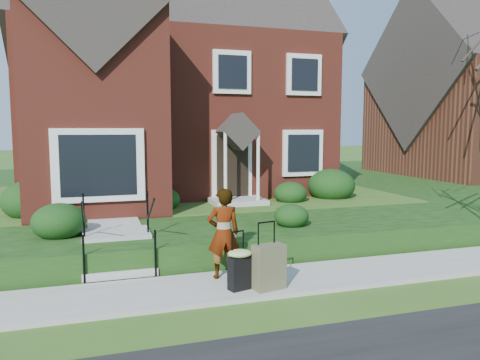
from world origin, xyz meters
name	(u,v)px	position (x,y,z in m)	size (l,w,h in m)	color
ground	(262,284)	(0.00, 0.00, 0.00)	(120.00, 120.00, 0.00)	#2D5119
sidewalk	(262,282)	(0.00, 0.00, 0.04)	(60.00, 1.60, 0.08)	#9E9B93
terrace	(262,189)	(4.00, 10.90, 0.30)	(44.00, 20.00, 0.60)	black
walkway	(111,213)	(-2.50, 5.00, 0.63)	(1.20, 6.00, 0.06)	#9E9B93
main_house	(167,64)	(-0.21, 9.61, 5.26)	(10.40, 10.20, 9.40)	maroon
front_steps	(118,246)	(-2.50, 1.84, 0.47)	(1.40, 2.02, 1.50)	#9E9B93
foundation_shrubs	(197,193)	(-0.14, 4.92, 1.08)	(10.56, 4.79, 1.09)	black
woman	(223,233)	(-0.63, 0.38, 0.94)	(0.62, 0.41, 1.71)	#999999
suitcase_black	(240,267)	(-0.53, -0.34, 0.48)	(0.51, 0.46, 1.04)	black
suitcase_olive	(269,267)	(-0.03, -0.47, 0.48)	(0.60, 0.41, 1.20)	brown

